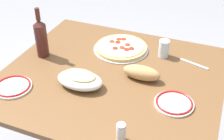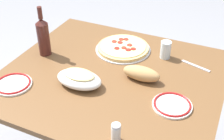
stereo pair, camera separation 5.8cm
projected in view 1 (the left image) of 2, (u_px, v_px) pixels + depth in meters
name	position (u px, v px, depth m)	size (l,w,h in m)	color
dining_table	(112.00, 92.00, 1.68)	(1.15, 1.03, 0.74)	brown
pepperoni_pizza	(121.00, 48.00, 1.82)	(0.33, 0.33, 0.03)	#B7B7BC
baked_pasta_dish	(80.00, 79.00, 1.51)	(0.24, 0.15, 0.08)	white
wine_bottle	(41.00, 37.00, 1.71)	(0.07, 0.07, 0.29)	#471E19
water_glass	(164.00, 49.00, 1.74)	(0.06, 0.06, 0.10)	silver
side_plate_near	(174.00, 103.00, 1.41)	(0.19, 0.19, 0.02)	white
side_plate_far	(13.00, 87.00, 1.51)	(0.19, 0.19, 0.02)	white
bread_loaf	(142.00, 73.00, 1.56)	(0.20, 0.08, 0.08)	tan
spice_shaker	(121.00, 133.00, 1.21)	(0.04, 0.04, 0.09)	silver
fork_right	(194.00, 64.00, 1.69)	(0.17, 0.02, 0.01)	#B7B7BC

